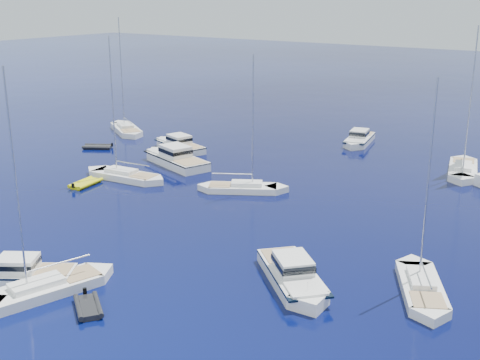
{
  "coord_description": "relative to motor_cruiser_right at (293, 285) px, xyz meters",
  "views": [
    {
      "loc": [
        30.43,
        -23.24,
        19.55
      ],
      "look_at": [
        -1.99,
        23.62,
        2.2
      ],
      "focal_mm": 46.53,
      "sensor_mm": 36.0,
      "label": 1
    }
  ],
  "objects": [
    {
      "name": "sailboat_mid_r",
      "position": [
        7.68,
        3.97,
        0.0
      ],
      "size": [
        7.09,
        10.24,
        14.97
      ],
      "primitive_type": null,
      "rotation": [
        0.0,
        0.0,
        0.49
      ],
      "color": "white",
      "rests_on": "ground"
    },
    {
      "name": "motor_cruiser_left",
      "position": [
        -16.34,
        -10.56,
        0.0
      ],
      "size": [
        8.96,
        7.11,
        2.34
      ],
      "primitive_type": null,
      "rotation": [
        0.0,
        0.0,
        2.14
      ],
      "color": "white",
      "rests_on": "ground"
    },
    {
      "name": "tender_grey_near",
      "position": [
        -9.01,
        -10.58,
        0.0
      ],
      "size": [
        3.85,
        3.49,
        0.95
      ],
      "primitive_type": null,
      "rotation": [
        0.0,
        0.0,
        4.1
      ],
      "color": "black",
      "rests_on": "ground"
    },
    {
      "name": "motor_cruiser_centre",
      "position": [
        -27.21,
        19.31,
        0.0
      ],
      "size": [
        11.8,
        6.85,
        2.96
      ],
      "primitive_type": null,
      "rotation": [
        0.0,
        0.0,
        1.25
      ],
      "color": "white",
      "rests_on": "ground"
    },
    {
      "name": "tender_grey_far",
      "position": [
        -40.54,
        19.56,
        0.0
      ],
      "size": [
        4.38,
        3.8,
        0.95
      ],
      "primitive_type": null,
      "rotation": [
        0.0,
        0.0,
        2.12
      ],
      "color": "black",
      "rests_on": "ground"
    },
    {
      "name": "sailboat_mid_l",
      "position": [
        -27.81,
        11.65,
        0.0
      ],
      "size": [
        10.94,
        3.89,
        15.75
      ],
      "primitive_type": null,
      "rotation": [
        0.0,
        0.0,
        1.68
      ],
      "color": "white",
      "rests_on": "ground"
    },
    {
      "name": "sailboat_centre",
      "position": [
        -14.8,
        15.39,
        0.0
      ],
      "size": [
        9.7,
        7.14,
        14.34
      ],
      "primitive_type": null,
      "rotation": [
        0.0,
        0.0,
        5.24
      ],
      "color": "white",
      "rests_on": "ground"
    },
    {
      "name": "tender_yellow",
      "position": [
        -29.55,
        7.65,
        0.0
      ],
      "size": [
        2.66,
        4.15,
        0.95
      ],
      "primitive_type": null,
      "rotation": [
        0.0,
        0.0,
        0.15
      ],
      "color": "yellow",
      "rests_on": "ground"
    },
    {
      "name": "motor_cruiser_right",
      "position": [
        0.0,
        0.0,
        0.0
      ],
      "size": [
        9.33,
        8.97,
        2.6
      ],
      "primitive_type": null,
      "rotation": [
        0.0,
        0.0,
        3.96
      ],
      "color": "white",
      "rests_on": "ground"
    },
    {
      "name": "ground",
      "position": [
        -11.19,
        -11.1,
        0.0
      ],
      "size": [
        400.0,
        400.0,
        0.0
      ],
      "primitive_type": "plane",
      "color": "#09165A",
      "rests_on": "ground"
    },
    {
      "name": "motor_cruiser_far_l",
      "position": [
        -31.51,
        25.1,
        0.0
      ],
      "size": [
        9.99,
        5.81,
        2.51
      ],
      "primitive_type": null,
      "rotation": [
        0.0,
        0.0,
        1.25
      ],
      "color": "white",
      "rests_on": "ground"
    },
    {
      "name": "motor_cruiser_horizon",
      "position": [
        -13.73,
        41.24,
        0.0
      ],
      "size": [
        4.63,
        9.56,
        2.41
      ],
      "primitive_type": null,
      "rotation": [
        0.0,
        0.0,
        3.35
      ],
      "color": "silver",
      "rests_on": "ground"
    },
    {
      "name": "sailboat_fore",
      "position": [
        -13.14,
        -10.76,
        0.0
      ],
      "size": [
        5.7,
        11.19,
        15.93
      ],
      "primitive_type": null,
      "rotation": [
        0.0,
        0.0,
        2.86
      ],
      "color": "white",
      "rests_on": "ground"
    },
    {
      "name": "sailboat_sails_r",
      "position": [
        1.72,
        34.94,
        0.0
      ],
      "size": [
        5.76,
        11.8,
        16.79
      ],
      "primitive_type": null,
      "rotation": [
        0.0,
        0.0,
        3.4
      ],
      "color": "white",
      "rests_on": "ground"
    },
    {
      "name": "sailboat_far_l",
      "position": [
        -44.49,
        28.78,
        0.0
      ],
      "size": [
        11.18,
        8.6,
        16.72
      ],
      "primitive_type": null,
      "rotation": [
        0.0,
        0.0,
        1.0
      ],
      "color": "white",
      "rests_on": "ground"
    }
  ]
}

